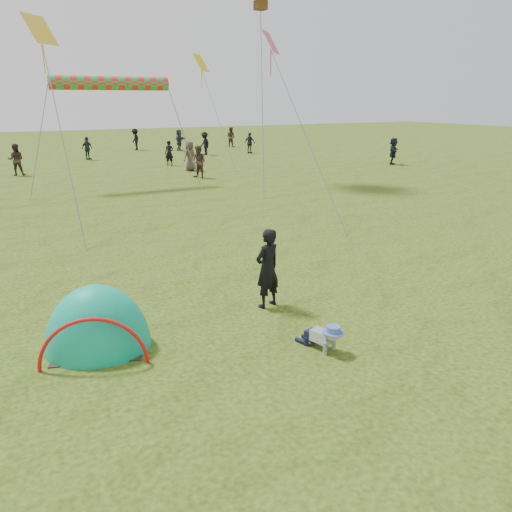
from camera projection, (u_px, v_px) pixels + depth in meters
name	position (u px, v px, depth m)	size (l,w,h in m)	color
ground	(318.00, 377.00, 7.78)	(140.00, 140.00, 0.00)	#163C09
crawling_toddler	(324.00, 336.00, 8.54)	(0.47, 0.67, 0.51)	black
popup_tent	(100.00, 348.00, 8.67)	(1.79, 1.47, 2.31)	#00A57E
standing_adult	(267.00, 268.00, 10.18)	(0.61, 0.40, 1.67)	black
crowd_person_1	(16.00, 160.00, 28.10)	(0.86, 0.67, 1.77)	#352822
crowd_person_2	(87.00, 148.00, 35.48)	(0.94, 0.39, 1.61)	#212C34
crowd_person_3	(205.00, 143.00, 38.55)	(1.13, 0.65, 1.74)	black
crowd_person_5	(393.00, 151.00, 32.87)	(1.61, 0.51, 1.73)	black
crowd_person_6	(169.00, 153.00, 32.38)	(0.58, 0.38, 1.58)	black
crowd_person_7	(199.00, 162.00, 27.16)	(0.85, 0.66, 1.75)	#43322B
crowd_person_8	(250.00, 143.00, 39.70)	(0.96, 0.40, 1.63)	#1D2A32
crowd_person_9	(135.00, 139.00, 42.16)	(1.16, 0.66, 1.79)	black
crowd_person_10	(190.00, 156.00, 29.93)	(0.85, 0.56, 1.75)	#3F362C
crowd_person_11	(179.00, 140.00, 41.87)	(1.61, 0.51, 1.74)	#272D3B
crowd_person_13	(231.00, 137.00, 45.06)	(0.86, 0.67, 1.76)	#3B322A
rainbow_tube_kite	(111.00, 83.00, 23.43)	(0.64, 0.64, 5.50)	red
diamond_kite_1	(40.00, 29.00, 16.51)	(1.11, 1.11, 0.00)	yellow
diamond_kite_2	(201.00, 63.00, 31.36)	(1.24, 1.24, 0.00)	yellow
diamond_kite_5	(271.00, 42.00, 18.08)	(0.92, 0.92, 0.00)	#D45573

